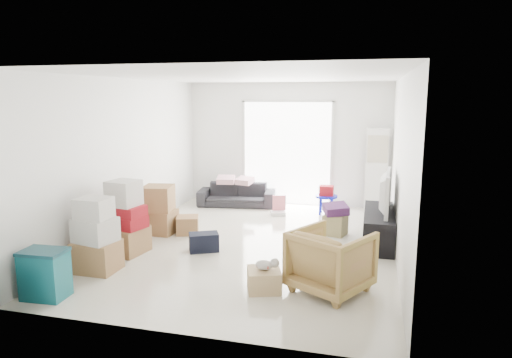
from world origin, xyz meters
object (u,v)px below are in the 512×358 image
object	(u,v)px
ac_tower	(377,171)
armchair	(331,258)
sofa	(237,191)
storage_bins	(45,274)
television	(379,207)
ottoman	(335,225)
kids_table	(326,194)
wood_crate	(264,280)
tv_console	(378,227)

from	to	relation	value
ac_tower	armchair	distance (m)	4.26
sofa	storage_bins	bearing A→B (deg)	-107.40
television	ottoman	size ratio (longest dim) A/B	3.22
ottoman	television	bearing A→B (deg)	-20.54
ac_tower	ottoman	bearing A→B (deg)	-110.65
armchair	kids_table	xyz separation A→B (m)	(-0.44, 3.80, -0.02)
television	storage_bins	world-z (taller)	television
ottoman	wood_crate	world-z (taller)	ottoman
ac_tower	wood_crate	world-z (taller)	ac_tower
ac_tower	armchair	bearing A→B (deg)	-97.39
sofa	kids_table	distance (m)	2.02
armchair	wood_crate	distance (m)	0.88
television	wood_crate	bearing A→B (deg)	151.86
television	armchair	size ratio (longest dim) A/B	1.33
tv_console	ottoman	bearing A→B (deg)	159.46
kids_table	tv_console	bearing A→B (deg)	-58.30
ac_tower	kids_table	xyz separation A→B (m)	(-0.98, -0.41, -0.46)
sofa	ac_tower	bearing A→B (deg)	-4.85
armchair	ac_tower	bearing A→B (deg)	-67.87
armchair	ottoman	xyz separation A→B (m)	(-0.13, 2.40, -0.25)
kids_table	storage_bins	bearing A→B (deg)	-120.66
armchair	television	bearing A→B (deg)	-76.10
ac_tower	sofa	distance (m)	3.03
tv_console	television	world-z (taller)	television
ac_tower	kids_table	bearing A→B (deg)	-157.50
storage_bins	wood_crate	bearing A→B (deg)	19.03
tv_console	wood_crate	xyz separation A→B (m)	(-1.40, -2.31, -0.13)
wood_crate	armchair	bearing A→B (deg)	12.91
storage_bins	ottoman	distance (m)	4.69
armchair	wood_crate	size ratio (longest dim) A/B	2.15
sofa	kids_table	world-z (taller)	sofa
storage_bins	wood_crate	xyz separation A→B (m)	(2.50, 0.86, -0.17)
television	wood_crate	world-z (taller)	television
storage_bins	television	bearing A→B (deg)	39.14
ac_tower	ottoman	xyz separation A→B (m)	(-0.68, -1.80, -0.70)
television	storage_bins	bearing A→B (deg)	132.21
storage_bins	sofa	bearing A→B (deg)	80.33
ac_tower	sofa	bearing A→B (deg)	-177.12
storage_bins	ottoman	size ratio (longest dim) A/B	1.67
television	wood_crate	distance (m)	2.74
ottoman	wood_crate	bearing A→B (deg)	-104.56
sofa	kids_table	xyz separation A→B (m)	(2.00, -0.26, 0.09)
tv_console	armchair	xyz separation A→B (m)	(-0.59, -2.13, 0.17)
ac_tower	tv_console	world-z (taller)	ac_tower
storage_bins	ottoman	xyz separation A→B (m)	(3.17, 3.45, -0.12)
wood_crate	kids_table	bearing A→B (deg)	84.69
ac_tower	armchair	size ratio (longest dim) A/B	2.01
tv_console	armchair	world-z (taller)	armchair
storage_bins	wood_crate	world-z (taller)	storage_bins
armchair	storage_bins	world-z (taller)	armchair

